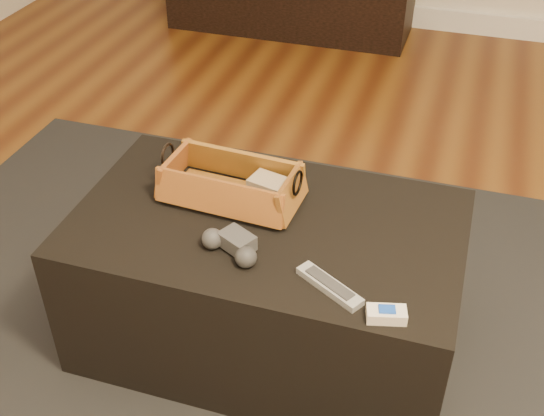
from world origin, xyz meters
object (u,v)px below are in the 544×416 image
(silver_remote, at_px, (330,286))
(game_controller, at_px, (232,245))
(wicker_basket, at_px, (231,185))
(cream_gadget, at_px, (386,314))
(ottoman, at_px, (267,282))
(tv_remote, at_px, (223,193))

(silver_remote, bearing_deg, game_controller, 168.84)
(game_controller, bearing_deg, wicker_basket, 110.57)
(cream_gadget, bearing_deg, game_controller, 164.99)
(ottoman, bearing_deg, silver_remote, -42.91)
(cream_gadget, bearing_deg, wicker_basket, 146.03)
(silver_remote, height_order, cream_gadget, cream_gadget)
(silver_remote, xyz_separation_m, cream_gadget, (0.14, -0.05, 0.00))
(tv_remote, height_order, silver_remote, tv_remote)
(game_controller, height_order, silver_remote, game_controller)
(tv_remote, height_order, cream_gadget, tv_remote)
(game_controller, relative_size, cream_gadget, 1.80)
(ottoman, relative_size, cream_gadget, 10.74)
(tv_remote, relative_size, silver_remote, 1.13)
(wicker_basket, xyz_separation_m, silver_remote, (0.33, -0.26, -0.03))
(tv_remote, distance_m, wicker_basket, 0.03)
(ottoman, distance_m, wicker_basket, 0.29)
(cream_gadget, bearing_deg, ottoman, 144.27)
(game_controller, bearing_deg, tv_remote, 116.43)
(silver_remote, distance_m, cream_gadget, 0.15)
(wicker_basket, distance_m, cream_gadget, 0.57)
(game_controller, distance_m, silver_remote, 0.26)
(cream_gadget, bearing_deg, tv_remote, 148.17)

